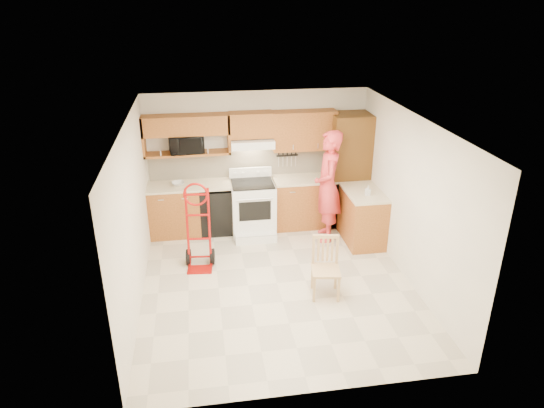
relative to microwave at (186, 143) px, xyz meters
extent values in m
cube|color=beige|center=(1.27, -2.08, -1.66)|extent=(4.00, 4.50, 0.02)
cube|color=white|center=(1.27, -2.08, 0.86)|extent=(4.00, 4.50, 0.02)
cube|color=white|center=(1.27, 0.17, -0.40)|extent=(4.00, 0.02, 2.50)
cube|color=white|center=(1.27, -4.34, -0.40)|extent=(4.00, 0.02, 2.50)
cube|color=white|center=(-0.74, -2.08, -0.40)|extent=(0.02, 4.50, 2.50)
cube|color=white|center=(3.28, -2.08, -0.40)|extent=(0.02, 4.50, 2.50)
cube|color=beige|center=(1.27, 0.15, -0.45)|extent=(3.92, 0.03, 0.55)
cube|color=#B0602C|center=(-0.28, -0.14, -1.20)|extent=(0.90, 0.60, 0.90)
cube|color=black|center=(0.47, -0.14, -1.23)|extent=(0.60, 0.60, 0.85)
cube|color=#B0602C|center=(2.10, -0.14, -1.20)|extent=(1.14, 0.60, 0.90)
cube|color=beige|center=(0.02, -0.13, -0.73)|extent=(1.50, 0.63, 0.04)
cube|color=beige|center=(2.10, -0.13, -0.73)|extent=(1.14, 0.63, 0.04)
cube|color=#B0602C|center=(2.97, -0.94, -1.20)|extent=(0.60, 1.00, 0.90)
cube|color=beige|center=(2.97, -0.94, -0.73)|extent=(0.63, 1.00, 0.04)
cube|color=#513511|center=(2.92, -0.14, -0.60)|extent=(0.70, 0.60, 2.10)
cube|color=#B0602C|center=(0.02, 0.00, 0.33)|extent=(1.50, 0.33, 0.34)
cube|color=#B0602C|center=(0.02, 0.00, -0.18)|extent=(1.50, 0.33, 0.04)
cube|color=#B0602C|center=(1.15, 0.00, 0.29)|extent=(0.76, 0.33, 0.44)
cube|color=#B0602C|center=(2.10, 0.00, 0.15)|extent=(1.14, 0.33, 0.70)
cube|color=white|center=(1.15, -0.06, -0.02)|extent=(0.76, 0.46, 0.14)
imported|color=black|center=(0.00, 0.00, 0.00)|extent=(0.63, 0.46, 0.32)
imported|color=#DC373C|center=(2.37, -0.74, -0.66)|extent=(0.57, 0.78, 1.98)
imported|color=white|center=(2.97, -1.10, -0.63)|extent=(0.08, 0.08, 0.17)
imported|color=white|center=(-0.19, -0.14, -0.68)|extent=(0.26, 0.26, 0.06)
camera|label=1|loc=(0.21, -8.35, 2.44)|focal=32.36mm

